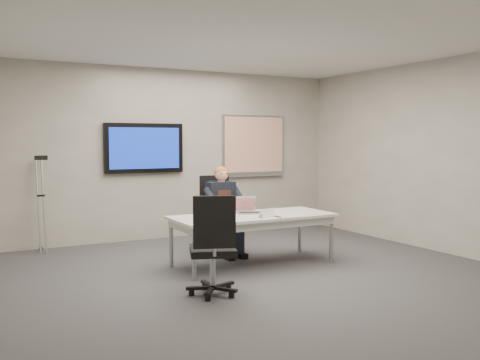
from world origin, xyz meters
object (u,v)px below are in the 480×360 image
conference_table (253,221)px  seated_person (226,220)px  office_chair_far (219,228)px  office_chair_near (213,264)px  laptop (247,209)px

conference_table → seated_person: (-0.05, 0.69, -0.07)m
office_chair_far → seated_person: bearing=-85.1°
conference_table → seated_person: bearing=94.1°
office_chair_near → office_chair_far: bearing=-96.8°
office_chair_far → office_chair_near: office_chair_far is taller
conference_table → office_chair_near: (-1.07, -1.04, -0.25)m
conference_table → office_chair_far: (-0.04, 0.94, -0.23)m
office_chair_far → office_chair_near: 2.23m
conference_table → office_chair_near: size_ratio=1.99×
conference_table → seated_person: size_ratio=1.70×
office_chair_far → seated_person: (-0.01, -0.25, 0.16)m
conference_table → seated_person: seated_person is taller
seated_person → office_chair_far: bearing=90.6°
seated_person → laptop: 0.55m
laptop → conference_table: bearing=-73.3°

